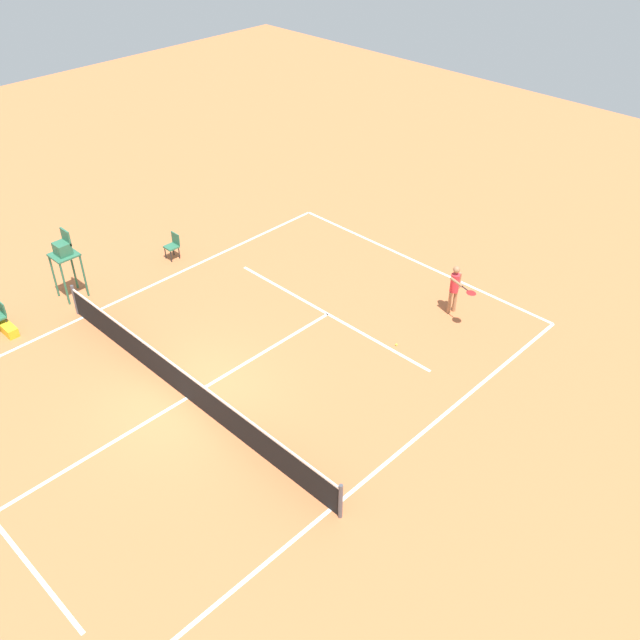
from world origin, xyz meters
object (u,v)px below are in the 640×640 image
(umpire_chair, at_px, (64,254))
(courtside_chair_mid, at_px, (173,245))
(equipment_bag, at_px, (9,329))
(tennis_ball, at_px, (396,345))
(player_serving, at_px, (455,286))

(umpire_chair, xyz_separation_m, courtside_chair_mid, (-0.37, -3.82, -1.07))
(courtside_chair_mid, distance_m, equipment_bag, 6.32)
(tennis_ball, height_order, equipment_bag, equipment_bag)
(courtside_chair_mid, relative_size, equipment_bag, 1.25)
(umpire_chair, xyz_separation_m, equipment_bag, (-0.47, 2.49, -1.46))
(tennis_ball, height_order, umpire_chair, umpire_chair)
(courtside_chair_mid, xyz_separation_m, equipment_bag, (-0.09, 6.31, -0.38))
(player_serving, relative_size, tennis_ball, 25.06)
(courtside_chair_mid, bearing_deg, equipment_bag, 90.86)
(player_serving, xyz_separation_m, courtside_chair_mid, (9.23, 4.19, -0.48))
(tennis_ball, xyz_separation_m, equipment_bag, (8.96, 7.89, 0.12))
(tennis_ball, xyz_separation_m, umpire_chair, (9.42, 5.40, 1.57))
(tennis_ball, distance_m, courtside_chair_mid, 9.20)
(equipment_bag, bearing_deg, umpire_chair, -79.39)
(umpire_chair, bearing_deg, tennis_ball, -150.17)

